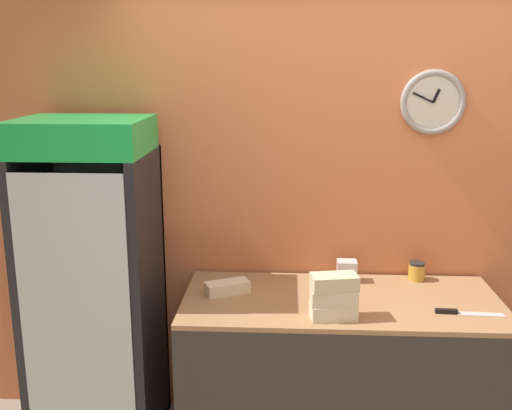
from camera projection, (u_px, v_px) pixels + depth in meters
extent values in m
cube|color=#D17547|center=(338.00, 198.00, 3.45)|extent=(5.20, 0.06, 2.70)
torus|color=gray|center=(433.00, 102.00, 3.25)|extent=(0.35, 0.04, 0.35)
cylinder|color=silver|center=(433.00, 102.00, 3.25)|extent=(0.29, 0.01, 0.29)
cube|color=black|center=(436.00, 96.00, 3.23)|extent=(0.04, 0.01, 0.08)
cube|color=black|center=(423.00, 98.00, 3.24)|extent=(0.12, 0.01, 0.06)
cube|color=#332D28|center=(339.00, 378.00, 3.26)|extent=(1.67, 0.75, 0.88)
cube|color=#9E754C|center=(341.00, 301.00, 3.15)|extent=(1.67, 0.75, 0.02)
cube|color=black|center=(111.00, 283.00, 3.58)|extent=(0.66, 0.04, 1.66)
cube|color=black|center=(41.00, 300.00, 3.31)|extent=(0.05, 0.61, 1.66)
cube|color=black|center=(150.00, 303.00, 3.28)|extent=(0.05, 0.61, 1.66)
cube|color=white|center=(109.00, 284.00, 3.55)|extent=(0.56, 0.02, 1.56)
cube|color=silver|center=(76.00, 326.00, 3.00)|extent=(0.56, 0.01, 1.56)
cube|color=green|center=(82.00, 136.00, 3.05)|extent=(0.66, 0.55, 0.18)
cube|color=silver|center=(99.00, 374.00, 3.38)|extent=(0.54, 0.49, 0.01)
cube|color=silver|center=(96.00, 326.00, 3.31)|extent=(0.54, 0.49, 0.01)
cube|color=silver|center=(93.00, 276.00, 3.24)|extent=(0.54, 0.49, 0.01)
cube|color=silver|center=(89.00, 223.00, 3.17)|extent=(0.54, 0.49, 0.01)
cylinder|color=#72337F|center=(103.00, 329.00, 3.09)|extent=(0.07, 0.07, 0.16)
cylinder|color=#72337F|center=(101.00, 308.00, 3.06)|extent=(0.03, 0.03, 0.07)
cylinder|color=#2D6B38|center=(60.00, 219.00, 2.96)|extent=(0.07, 0.07, 0.15)
cylinder|color=#2D6B38|center=(59.00, 198.00, 2.93)|extent=(0.03, 0.03, 0.06)
cylinder|color=orange|center=(41.00, 216.00, 2.96)|extent=(0.07, 0.07, 0.17)
cylinder|color=orange|center=(39.00, 191.00, 2.93)|extent=(0.03, 0.03, 0.07)
cylinder|color=#72337F|center=(83.00, 328.00, 3.09)|extent=(0.06, 0.06, 0.17)
cylinder|color=#72337F|center=(81.00, 306.00, 3.06)|extent=(0.02, 0.02, 0.07)
cylinder|color=navy|center=(119.00, 327.00, 3.09)|extent=(0.07, 0.07, 0.17)
cylinder|color=navy|center=(118.00, 305.00, 3.06)|extent=(0.03, 0.03, 0.07)
cylinder|color=orange|center=(124.00, 381.00, 3.16)|extent=(0.07, 0.07, 0.16)
cylinder|color=orange|center=(123.00, 362.00, 3.13)|extent=(0.03, 0.03, 0.07)
cylinder|color=#B2231E|center=(57.00, 329.00, 3.11)|extent=(0.07, 0.07, 0.13)
cylinder|color=#B2231E|center=(56.00, 313.00, 3.09)|extent=(0.03, 0.03, 0.06)
cylinder|color=navy|center=(109.00, 382.00, 3.17)|extent=(0.08, 0.08, 0.13)
cylinder|color=navy|center=(108.00, 365.00, 3.14)|extent=(0.03, 0.03, 0.06)
cylinder|color=gold|center=(80.00, 219.00, 2.95)|extent=(0.06, 0.06, 0.15)
cylinder|color=gold|center=(78.00, 197.00, 2.92)|extent=(0.02, 0.02, 0.07)
cube|color=beige|center=(333.00, 311.00, 2.91)|extent=(0.23, 0.15, 0.07)
cube|color=beige|center=(334.00, 297.00, 2.89)|extent=(0.23, 0.14, 0.07)
cube|color=beige|center=(334.00, 282.00, 2.87)|extent=(0.24, 0.16, 0.07)
cube|color=beige|center=(227.00, 287.00, 3.22)|extent=(0.25, 0.19, 0.06)
cube|color=silver|center=(481.00, 314.00, 2.95)|extent=(0.23, 0.05, 0.00)
cube|color=black|center=(446.00, 311.00, 2.96)|extent=(0.11, 0.03, 0.02)
cylinder|color=gold|center=(417.00, 272.00, 3.41)|extent=(0.09, 0.09, 0.09)
cylinder|color=#262628|center=(417.00, 264.00, 3.39)|extent=(0.09, 0.09, 0.01)
cube|color=silver|center=(347.00, 271.00, 3.38)|extent=(0.11, 0.09, 0.12)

